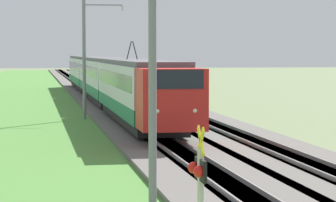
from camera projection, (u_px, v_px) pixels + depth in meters
The scene contains 9 objects.
ballast_main at pixel (105, 103), 64.67m from camera, with size 240.00×4.40×0.30m.
ballast_adjacent at pixel (153, 103), 65.33m from camera, with size 240.00×4.40×0.30m.
track_main at pixel (105, 103), 64.67m from camera, with size 240.00×1.57×0.45m.
track_adjacent at pixel (153, 102), 65.33m from camera, with size 240.00×1.57×0.45m.
grass_verge at pixel (25, 105), 63.60m from camera, with size 240.00×11.48×0.12m.
passenger_train at pixel (105, 77), 64.67m from camera, with size 64.68×2.89×4.95m.
crossing_signal_near at pixel (200, 200), 13.02m from camera, with size 0.70×0.23×3.10m.
catenary_mast_near at pixel (155, 68), 21.31m from camera, with size 0.22×2.56×7.46m.
catenary_mast_mid at pixel (85, 54), 49.37m from camera, with size 0.22×2.56×8.13m.
Camera 1 is at (-14.48, 5.80, 4.30)m, focal length 85.00 mm.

